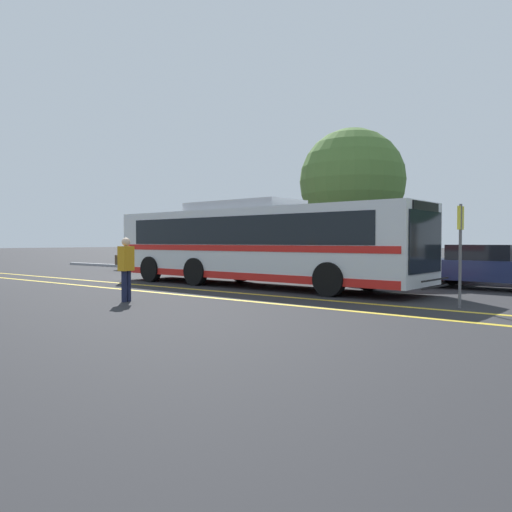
{
  "coord_description": "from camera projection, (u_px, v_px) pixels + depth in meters",
  "views": [
    {
      "loc": [
        10.31,
        -13.99,
        1.59
      ],
      "look_at": [
        -0.6,
        -0.05,
        1.07
      ],
      "focal_mm": 35.0,
      "sensor_mm": 36.0,
      "label": 1
    }
  ],
  "objects": [
    {
      "name": "ground_plane",
      "position": [
        270.0,
        287.0,
        17.41
      ],
      "size": [
        220.0,
        220.0,
        0.0
      ],
      "primitive_type": "plane",
      "color": "#262628"
    },
    {
      "name": "lane_strip_0",
      "position": [
        214.0,
        291.0,
        16.01
      ],
      "size": [
        32.23,
        0.2,
        0.01
      ],
      "primitive_type": "cube",
      "rotation": [
        0.0,
        0.0,
        1.57
      ],
      "color": "gold",
      "rests_on": "ground_plane"
    },
    {
      "name": "lane_strip_1",
      "position": [
        180.0,
        295.0,
        14.86
      ],
      "size": [
        32.23,
        0.2,
        0.01
      ],
      "primitive_type": "cube",
      "rotation": [
        0.0,
        0.0,
        1.57
      ],
      "color": "gold",
      "rests_on": "ground_plane"
    },
    {
      "name": "curb_strip",
      "position": [
        329.0,
        276.0,
        21.83
      ],
      "size": [
        40.23,
        0.36,
        0.15
      ],
      "primitive_type": "cube",
      "color": "#99999E",
      "rests_on": "ground_plane"
    },
    {
      "name": "transit_bus",
      "position": [
        256.0,
        242.0,
        17.71
      ],
      "size": [
        12.63,
        3.07,
        3.03
      ],
      "rotation": [
        0.0,
        0.0,
        -1.61
      ],
      "color": "silver",
      "rests_on": "ground_plane"
    },
    {
      "name": "parked_car_0",
      "position": [
        153.0,
        258.0,
        27.34
      ],
      "size": [
        4.13,
        2.16,
        1.26
      ],
      "rotation": [
        0.0,
        0.0,
        1.64
      ],
      "color": "#4C3823",
      "rests_on": "ground_plane"
    },
    {
      "name": "parked_car_1",
      "position": [
        231.0,
        258.0,
        24.05
      ],
      "size": [
        4.69,
        2.17,
        1.52
      ],
      "rotation": [
        0.0,
        0.0,
        1.49
      ],
      "color": "maroon",
      "rests_on": "ground_plane"
    },
    {
      "name": "parked_car_2",
      "position": [
        340.0,
        262.0,
        20.43
      ],
      "size": [
        4.3,
        2.14,
        1.42
      ],
      "rotation": [
        0.0,
        0.0,
        1.5
      ],
      "color": "#335B33",
      "rests_on": "ground_plane"
    },
    {
      "name": "parked_car_3",
      "position": [
        487.0,
        267.0,
        16.64
      ],
      "size": [
        5.01,
        2.29,
        1.48
      ],
      "rotation": [
        0.0,
        0.0,
        -1.65
      ],
      "color": "navy",
      "rests_on": "ground_plane"
    },
    {
      "name": "pedestrian_0",
      "position": [
        126.0,
        265.0,
        13.14
      ],
      "size": [
        0.31,
        0.46,
        1.69
      ],
      "rotation": [
        0.0,
        0.0,
        4.94
      ],
      "color": "#191E38",
      "rests_on": "ground_plane"
    },
    {
      "name": "bus_stop_sign",
      "position": [
        460.0,
        243.0,
        11.87
      ],
      "size": [
        0.07,
        0.4,
        2.48
      ],
      "rotation": [
        0.0,
        0.0,
        -1.61
      ],
      "color": "#59595E",
      "rests_on": "ground_plane"
    },
    {
      "name": "tree_1",
      "position": [
        352.0,
        181.0,
        23.61
      ],
      "size": [
        4.98,
        4.98,
        6.93
      ],
      "color": "#513823",
      "rests_on": "ground_plane"
    }
  ]
}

